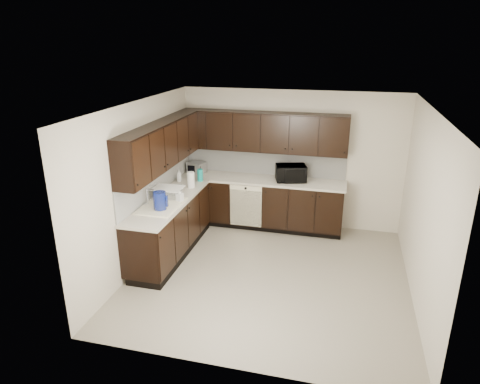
% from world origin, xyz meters
% --- Properties ---
extents(floor, '(4.00, 4.00, 0.00)m').
position_xyz_m(floor, '(0.00, 0.00, 0.00)').
color(floor, gray).
rests_on(floor, ground).
extents(ceiling, '(4.00, 4.00, 0.00)m').
position_xyz_m(ceiling, '(0.00, 0.00, 2.50)').
color(ceiling, white).
rests_on(ceiling, wall_back).
extents(wall_back, '(4.00, 0.02, 2.50)m').
position_xyz_m(wall_back, '(0.00, 2.00, 1.25)').
color(wall_back, beige).
rests_on(wall_back, floor).
extents(wall_left, '(0.02, 4.00, 2.50)m').
position_xyz_m(wall_left, '(-2.00, 0.00, 1.25)').
color(wall_left, beige).
rests_on(wall_left, floor).
extents(wall_right, '(0.02, 4.00, 2.50)m').
position_xyz_m(wall_right, '(2.00, 0.00, 1.25)').
color(wall_right, beige).
rests_on(wall_right, floor).
extents(wall_front, '(4.00, 0.02, 2.50)m').
position_xyz_m(wall_front, '(0.00, -2.00, 1.25)').
color(wall_front, beige).
rests_on(wall_front, floor).
extents(lower_cabinets, '(3.00, 2.80, 0.90)m').
position_xyz_m(lower_cabinets, '(-1.01, 1.11, 0.41)').
color(lower_cabinets, black).
rests_on(lower_cabinets, floor).
extents(countertop, '(3.03, 2.83, 0.04)m').
position_xyz_m(countertop, '(-1.01, 1.11, 0.92)').
color(countertop, beige).
rests_on(countertop, lower_cabinets).
extents(backsplash, '(3.00, 2.80, 0.48)m').
position_xyz_m(backsplash, '(-1.22, 1.32, 1.18)').
color(backsplash, silver).
rests_on(backsplash, countertop).
extents(upper_cabinets, '(3.00, 2.80, 0.70)m').
position_xyz_m(upper_cabinets, '(-1.10, 1.20, 1.77)').
color(upper_cabinets, black).
rests_on(upper_cabinets, wall_back).
extents(dishwasher, '(0.58, 0.04, 0.78)m').
position_xyz_m(dishwasher, '(-0.70, 1.41, 0.55)').
color(dishwasher, '#ECE5C1').
rests_on(dishwasher, lower_cabinets).
extents(sink, '(0.54, 0.82, 0.42)m').
position_xyz_m(sink, '(-1.68, -0.01, 0.88)').
color(sink, '#ECE5C1').
rests_on(sink, countertop).
extents(microwave, '(0.60, 0.49, 0.29)m').
position_xyz_m(microwave, '(0.05, 1.69, 1.08)').
color(microwave, black).
rests_on(microwave, countertop).
extents(soap_bottle_a, '(0.12, 0.12, 0.21)m').
position_xyz_m(soap_bottle_a, '(-1.48, 0.25, 1.04)').
color(soap_bottle_a, gray).
rests_on(soap_bottle_a, countertop).
extents(soap_bottle_b, '(0.11, 0.11, 0.23)m').
position_xyz_m(soap_bottle_b, '(-1.87, 1.20, 1.05)').
color(soap_bottle_b, gray).
rests_on(soap_bottle_b, countertop).
extents(toaster_oven, '(0.38, 0.33, 0.20)m').
position_xyz_m(toaster_oven, '(-1.75, 1.77, 1.04)').
color(toaster_oven, '#B4B3B6').
rests_on(toaster_oven, countertop).
extents(storage_bin, '(0.53, 0.46, 0.17)m').
position_xyz_m(storage_bin, '(-1.72, 0.35, 1.03)').
color(storage_bin, silver).
rests_on(storage_bin, countertop).
extents(blue_pitcher, '(0.21, 0.21, 0.29)m').
position_xyz_m(blue_pitcher, '(-1.63, -0.15, 1.08)').
color(blue_pitcher, navy).
rests_on(blue_pitcher, countertop).
extents(teal_tumbler, '(0.13, 0.13, 0.22)m').
position_xyz_m(teal_tumbler, '(-1.51, 1.30, 1.05)').
color(teal_tumbler, '#0C8E87').
rests_on(teal_tumbler, countertop).
extents(paper_towel_roll, '(0.13, 0.13, 0.27)m').
position_xyz_m(paper_towel_roll, '(-1.55, 0.93, 1.07)').
color(paper_towel_roll, white).
rests_on(paper_towel_roll, countertop).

